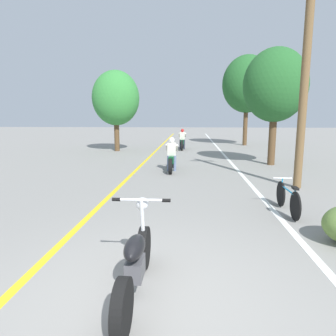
% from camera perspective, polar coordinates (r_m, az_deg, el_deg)
% --- Properties ---
extents(ground_plane, '(120.00, 120.00, 0.00)m').
position_cam_1_polar(ground_plane, '(3.87, -4.28, -24.13)').
color(ground_plane, gray).
extents(lane_stripe_center, '(0.14, 48.00, 0.01)m').
position_cam_1_polar(lane_stripe_center, '(15.63, -3.88, 1.77)').
color(lane_stripe_center, yellow).
rests_on(lane_stripe_center, ground).
extents(lane_stripe_edge, '(0.14, 48.00, 0.01)m').
position_cam_1_polar(lane_stripe_edge, '(15.59, 11.43, 1.58)').
color(lane_stripe_edge, white).
rests_on(lane_stripe_edge, ground).
extents(utility_pole, '(1.10, 0.24, 6.25)m').
position_cam_1_polar(utility_pole, '(9.92, 24.59, 14.99)').
color(utility_pole, brown).
rests_on(utility_pole, ground).
extents(roadside_tree_right_near, '(2.78, 2.51, 5.13)m').
position_cam_1_polar(roadside_tree_right_near, '(14.36, 19.76, 14.53)').
color(roadside_tree_right_near, '#513A23').
rests_on(roadside_tree_right_near, ground).
extents(roadside_tree_right_far, '(3.67, 3.31, 6.69)m').
position_cam_1_polar(roadside_tree_right_far, '(23.90, 14.83, 15.16)').
color(roadside_tree_right_far, '#513A23').
rests_on(roadside_tree_right_far, ground).
extents(roadside_tree_left, '(2.94, 2.65, 5.01)m').
position_cam_1_polar(roadside_tree_left, '(19.45, -9.92, 12.94)').
color(roadside_tree_left, '#513A23').
rests_on(roadside_tree_left, ground).
extents(motorcycle_foreground, '(0.79, 2.00, 1.08)m').
position_cam_1_polar(motorcycle_foreground, '(3.84, -6.20, -17.32)').
color(motorcycle_foreground, black).
rests_on(motorcycle_foreground, ground).
extents(motorcycle_rider_lead, '(0.50, 2.10, 1.35)m').
position_cam_1_polar(motorcycle_rider_lead, '(12.08, 0.71, 1.91)').
color(motorcycle_rider_lead, black).
rests_on(motorcycle_rider_lead, ground).
extents(motorcycle_rider_far, '(0.50, 2.20, 1.37)m').
position_cam_1_polar(motorcycle_rider_far, '(20.17, 2.74, 5.05)').
color(motorcycle_rider_far, black).
rests_on(motorcycle_rider_far, ground).
extents(bicycle_parked, '(0.44, 1.65, 0.72)m').
position_cam_1_polar(bicycle_parked, '(7.32, 21.84, -5.40)').
color(bicycle_parked, black).
rests_on(bicycle_parked, ground).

